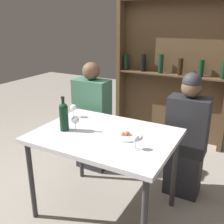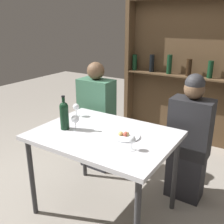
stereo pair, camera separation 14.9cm
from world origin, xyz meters
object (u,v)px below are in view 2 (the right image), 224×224
wine_glass_0 (132,140)px  food_plate_0 (125,136)px  wine_bottle (64,114)px  seated_person_left (97,120)px  wine_glass_1 (75,119)px  wine_glass_2 (76,107)px  seated_person_right (189,142)px

wine_glass_0 → food_plate_0: wine_glass_0 is taller
wine_bottle → wine_glass_0: wine_bottle is taller
seated_person_left → wine_glass_1: bearing=-67.9°
wine_glass_2 → wine_bottle: bearing=-67.5°
wine_glass_2 → seated_person_right: size_ratio=0.10×
wine_glass_0 → food_plate_0: size_ratio=0.48×
wine_glass_2 → seated_person_left: 0.50m
wine_glass_1 → seated_person_left: (-0.28, 0.68, -0.29)m
wine_glass_2 → food_plate_0: wine_glass_2 is taller
wine_bottle → food_plate_0: 0.55m
wine_glass_1 → seated_person_left: 0.79m
wine_glass_1 → seated_person_right: 1.07m
seated_person_right → wine_glass_0: bearing=-105.6°
wine_glass_0 → seated_person_left: size_ratio=0.09×
wine_bottle → seated_person_left: 0.80m
wine_bottle → seated_person_left: size_ratio=0.24×
wine_glass_1 → seated_person_right: (0.78, 0.68, -0.28)m
seated_person_left → wine_bottle: bearing=-75.8°
wine_glass_1 → wine_glass_2: bearing=129.1°
wine_glass_1 → seated_person_left: bearing=112.1°
wine_glass_0 → wine_glass_2: (-0.79, 0.33, 0.01)m
wine_bottle → wine_glass_2: wine_bottle is taller
seated_person_left → seated_person_right: seated_person_left is taller
food_plate_0 → seated_person_left: bearing=140.7°
wine_glass_1 → food_plate_0: (0.42, 0.11, -0.09)m
wine_glass_1 → seated_person_left: seated_person_left is taller
wine_glass_2 → food_plate_0: (0.64, -0.16, -0.08)m
wine_bottle → wine_glass_0: bearing=-2.6°
food_plate_0 → seated_person_right: 0.70m
wine_bottle → wine_glass_2: bearing=112.5°
wine_glass_1 → food_plate_0: 0.44m
wine_glass_1 → wine_glass_2: (-0.22, 0.27, -0.01)m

